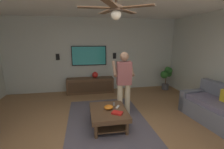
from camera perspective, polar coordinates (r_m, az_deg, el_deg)
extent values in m
plane|color=olive|center=(3.29, -0.99, -23.37)|extent=(7.92, 7.92, 0.00)
cube|color=#B2B7AD|center=(6.03, -6.41, 7.01)|extent=(0.10, 6.58, 2.72)
cube|color=#514C56|center=(3.95, -1.77, -16.63)|extent=(2.74, 1.88, 0.01)
cube|color=slate|center=(4.48, 35.11, -12.48)|extent=(1.96, 0.99, 0.42)
cube|color=slate|center=(4.99, 27.65, -8.18)|extent=(0.25, 0.85, 0.58)
cube|color=slate|center=(4.32, 34.87, -9.44)|extent=(1.54, 0.72, 0.12)
cube|color=#513823|center=(3.62, -1.30, -13.39)|extent=(1.00, 0.80, 0.10)
cylinder|color=#513823|center=(4.13, 2.24, -13.02)|extent=(0.07, 0.07, 0.30)
cylinder|color=#513823|center=(4.05, -6.88, -13.65)|extent=(0.07, 0.07, 0.30)
cylinder|color=#513823|center=(3.42, 5.53, -18.96)|extent=(0.07, 0.07, 0.30)
cylinder|color=#513823|center=(3.32, -5.84, -20.01)|extent=(0.07, 0.07, 0.30)
cube|color=#452F1E|center=(3.73, -1.28, -16.84)|extent=(0.88, 0.68, 0.03)
cube|color=#513823|center=(5.90, -7.90, -3.90)|extent=(0.44, 1.70, 0.55)
cube|color=#412C1C|center=(5.68, -7.79, -4.54)|extent=(0.01, 1.56, 0.39)
cube|color=black|center=(5.93, -8.33, 6.79)|extent=(0.05, 1.28, 0.72)
cube|color=teal|center=(5.90, -8.32, 6.76)|extent=(0.01, 1.22, 0.66)
cylinder|color=#C6B793|center=(4.17, 5.62, -8.93)|extent=(0.14, 0.14, 0.82)
cylinder|color=#C6B793|center=(4.13, 2.88, -9.08)|extent=(0.14, 0.14, 0.82)
cube|color=#8C4C4C|center=(3.95, 4.42, 0.48)|extent=(0.24, 0.37, 0.58)
sphere|color=#997056|center=(3.88, 4.53, 6.56)|extent=(0.22, 0.22, 0.22)
cylinder|color=#997056|center=(4.15, 6.95, 2.29)|extent=(0.48, 0.12, 0.37)
cylinder|color=#997056|center=(4.07, 0.91, 2.17)|extent=(0.48, 0.12, 0.37)
cube|color=white|center=(4.32, 3.45, 1.40)|extent=(0.04, 0.05, 0.16)
cylinder|color=#4C4C51|center=(6.59, 18.77, -4.19)|extent=(0.26, 0.26, 0.22)
cylinder|color=brown|center=(6.52, 18.94, -1.76)|extent=(0.04, 0.04, 0.36)
sphere|color=#2D6B28|center=(6.51, 19.80, 1.15)|extent=(0.28, 0.28, 0.28)
sphere|color=#2D6B28|center=(6.38, 19.58, 1.75)|extent=(0.21, 0.21, 0.21)
sphere|color=#2D6B28|center=(6.37, 20.12, 1.42)|extent=(0.23, 0.23, 0.23)
sphere|color=#2D6B28|center=(6.45, 18.50, -0.04)|extent=(0.30, 0.30, 0.30)
sphere|color=#2D6B28|center=(6.55, 20.01, 0.17)|extent=(0.22, 0.22, 0.22)
ellipsoid|color=orange|center=(3.61, -1.22, -11.81)|extent=(0.20, 0.20, 0.09)
cube|color=white|center=(3.71, 2.07, -11.64)|extent=(0.15, 0.11, 0.02)
cube|color=black|center=(3.47, 1.14, -13.48)|extent=(0.13, 0.15, 0.02)
cube|color=slate|center=(3.85, 0.76, -10.70)|extent=(0.15, 0.07, 0.02)
cube|color=red|center=(3.42, 1.91, -13.77)|extent=(0.25, 0.27, 0.04)
sphere|color=red|center=(5.84, -6.18, -0.10)|extent=(0.22, 0.22, 0.22)
cube|color=black|center=(6.05, 0.92, 6.85)|extent=(0.06, 0.12, 0.22)
cube|color=black|center=(6.00, -19.17, 6.07)|extent=(0.06, 0.12, 0.22)
cylinder|color=#4C3828|center=(2.67, 1.52, 22.98)|extent=(0.20, 0.20, 0.08)
sphere|color=silver|center=(2.66, 1.51, 20.86)|extent=(0.16, 0.16, 0.16)
cube|color=brown|center=(2.95, -1.66, 21.97)|extent=(0.57, 0.27, 0.02)
cube|color=brown|center=(2.63, -5.93, 23.08)|extent=(0.13, 0.56, 0.02)
cube|color=brown|center=(2.37, -0.44, 24.34)|extent=(0.56, 0.35, 0.02)
cube|color=brown|center=(2.56, 8.68, 23.30)|extent=(0.42, 0.53, 0.02)
cube|color=brown|center=(2.94, 5.27, 21.98)|extent=(0.48, 0.49, 0.02)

